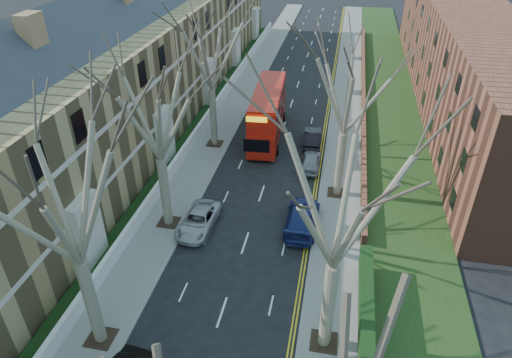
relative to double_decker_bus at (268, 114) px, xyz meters
The scene contains 16 objects.
pavement_left 9.74m from the double_decker_bus, 119.94° to the left, with size 3.00×102.00×0.12m, color slate.
pavement_right 11.19m from the double_decker_bus, 48.59° to the left, with size 3.00×102.00×0.12m, color slate.
terrace_left 12.82m from the double_decker_bus, behind, with size 9.70×78.00×13.60m.
flats_right 22.53m from the double_decker_bus, 33.16° to the left, with size 13.97×54.00×10.00m.
front_wall_left 6.60m from the double_decker_bus, behind, with size 0.30×78.00×1.00m.
grass_verge_right 14.50m from the double_decker_bus, 34.99° to the left, with size 6.00×102.00×0.06m.
tree_left_mid 26.21m from the double_decker_bus, 100.16° to the right, with size 10.50×10.50×14.71m.
tree_left_far 16.94m from the double_decker_bus, 106.74° to the right, with size 10.15×10.15×14.22m.
tree_left_dist 9.00m from the double_decker_bus, 148.05° to the right, with size 10.50×10.50×14.71m.
tree_right_mid 24.91m from the double_decker_bus, 73.01° to the right, with size 10.50×10.50×14.71m.
tree_right_far 13.21m from the double_decker_bus, 51.57° to the right, with size 10.15×10.15×14.22m.
double_decker_bus is the anchor object (origin of this frame).
car_left_far 15.07m from the double_decker_bus, 98.45° to the right, with size 2.13×4.63×1.29m, color #ABABB0.
car_right_near 14.16m from the double_decker_bus, 70.30° to the right, with size 2.17×5.34×1.55m, color navy.
car_right_mid 7.14m from the double_decker_bus, 48.50° to the right, with size 1.56×3.88×1.32m, color gray.
car_right_far 4.72m from the double_decker_bus, 12.81° to the right, with size 1.50×4.29×1.41m, color black.
Camera 1 is at (5.24, -7.75, 19.80)m, focal length 32.00 mm.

